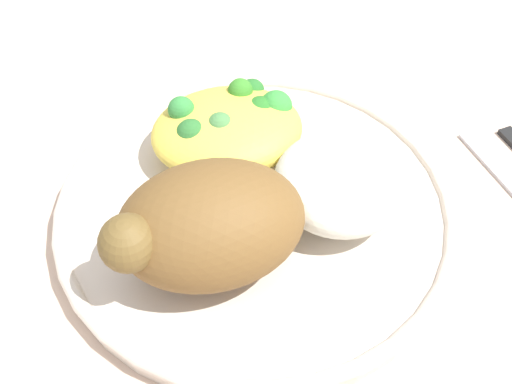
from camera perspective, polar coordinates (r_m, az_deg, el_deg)
The scene contains 5 objects.
ground_plane at distance 0.48m, azimuth -0.00°, elevation -2.39°, with size 2.00×2.00×0.00m, color #CEAF99.
plate at distance 0.47m, azimuth -0.00°, elevation -1.57°, with size 0.29×0.29×0.02m.
roasted_chicken at distance 0.41m, azimuth -4.30°, elevation -2.90°, with size 0.13×0.09×0.07m.
rice_pile at distance 0.45m, azimuth 7.31°, elevation 0.83°, with size 0.09×0.09×0.05m, color silver.
mac_cheese_with_broccoli at distance 0.49m, azimuth -2.37°, elevation 5.59°, with size 0.11×0.09×0.04m.
Camera 1 is at (0.08, 0.29, 0.38)m, focal length 46.16 mm.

